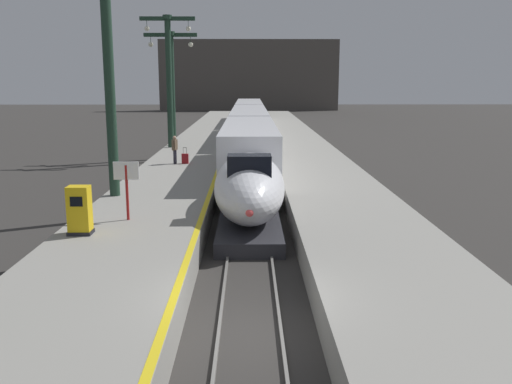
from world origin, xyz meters
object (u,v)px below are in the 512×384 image
(station_column_far, at_px, (169,69))
(ticket_machine_yellow, at_px, (80,212))
(passenger_near_edge, at_px, (175,147))
(departure_info_board, at_px, (126,179))
(highspeed_train_main, at_px, (249,130))
(station_column_mid, at_px, (108,59))
(rolling_suitcase, at_px, (185,159))
(station_column_distant, at_px, (172,77))

(station_column_far, relative_size, ticket_machine_yellow, 5.99)
(passenger_near_edge, relative_size, departure_info_board, 0.80)
(highspeed_train_main, height_order, passenger_near_edge, highspeed_train_main)
(station_column_mid, distance_m, station_column_far, 17.96)
(station_column_mid, xyz_separation_m, departure_info_board, (1.50, -4.37, -4.32))
(passenger_near_edge, xyz_separation_m, ticket_machine_yellow, (-1.06, -15.70, -0.25))
(passenger_near_edge, bearing_deg, station_column_far, 99.38)
(station_column_far, distance_m, departure_info_board, 22.77)
(station_column_mid, relative_size, passenger_near_edge, 5.77)
(rolling_suitcase, bearing_deg, station_column_far, 103.33)
(station_column_distant, relative_size, rolling_suitcase, 8.71)
(station_column_far, bearing_deg, station_column_mid, -90.00)
(station_column_distant, distance_m, departure_info_board, 24.04)
(highspeed_train_main, xyz_separation_m, passenger_near_edge, (-4.49, -12.58, 0.09))
(station_column_far, xyz_separation_m, rolling_suitcase, (2.01, -8.48, -5.43))
(station_column_mid, height_order, station_column_distant, station_column_mid)
(ticket_machine_yellow, bearing_deg, station_column_far, 90.83)
(highspeed_train_main, bearing_deg, ticket_machine_yellow, -101.10)
(rolling_suitcase, distance_m, departure_info_board, 13.91)
(highspeed_train_main, bearing_deg, passenger_near_edge, -109.66)
(station_column_distant, height_order, passenger_near_edge, station_column_distant)
(highspeed_train_main, distance_m, passenger_near_edge, 13.36)
(highspeed_train_main, height_order, ticket_machine_yellow, highspeed_train_main)
(station_column_distant, relative_size, passenger_near_edge, 5.06)
(station_column_distant, xyz_separation_m, rolling_suitcase, (2.01, -9.86, -4.88))
(passenger_near_edge, height_order, rolling_suitcase, passenger_near_edge)
(station_column_mid, bearing_deg, departure_info_board, -71.00)
(station_column_mid, relative_size, ticket_machine_yellow, 6.09)
(station_column_distant, height_order, ticket_machine_yellow, station_column_distant)
(rolling_suitcase, bearing_deg, station_column_distant, 101.52)
(ticket_machine_yellow, bearing_deg, station_column_distant, 90.78)
(station_column_mid, distance_m, passenger_near_edge, 10.70)
(highspeed_train_main, xyz_separation_m, station_column_mid, (-5.90, -22.03, 4.92))
(station_column_far, relative_size, passenger_near_edge, 5.67)
(station_column_distant, distance_m, passenger_near_edge, 10.84)
(passenger_near_edge, distance_m, departure_info_board, 13.82)
(ticket_machine_yellow, bearing_deg, passenger_near_edge, 86.15)
(highspeed_train_main, distance_m, departure_info_board, 26.76)
(highspeed_train_main, relative_size, station_column_distant, 6.73)
(station_column_mid, xyz_separation_m, ticket_machine_yellow, (0.35, -6.26, -5.09))
(station_column_far, height_order, ticket_machine_yellow, station_column_far)
(ticket_machine_yellow, bearing_deg, rolling_suitcase, 83.99)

